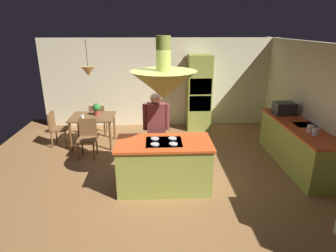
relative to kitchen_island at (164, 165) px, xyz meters
name	(u,v)px	position (x,y,z in m)	size (l,w,h in m)	color
ground	(164,181)	(0.00, 0.20, -0.46)	(8.16, 8.16, 0.00)	olive
wall_back	(160,83)	(0.00, 3.65, 0.81)	(6.80, 0.10, 2.55)	beige
wall_right	(327,111)	(3.25, 0.60, 0.81)	(0.10, 7.20, 2.55)	beige
kitchen_island	(164,165)	(0.00, 0.00, 0.00)	(1.71, 0.88, 0.94)	#939E42
counter_run_right	(296,145)	(2.84, 0.80, 0.00)	(0.73, 2.54, 0.92)	#939E42
oven_tower	(199,93)	(1.10, 3.24, 0.60)	(0.66, 0.62, 2.12)	#939E42
dining_table	(93,120)	(-1.70, 2.10, 0.19)	(1.06, 0.85, 0.76)	brown
person_at_island	(156,127)	(-0.13, 0.71, 0.48)	(0.53, 0.22, 1.64)	tan
range_hood	(164,83)	(0.00, 0.00, 1.51)	(1.10, 1.10, 1.00)	#939E42
pendant_light_over_table	(88,71)	(-1.70, 2.10, 1.40)	(0.32, 0.32, 0.82)	#E0B266
chair_facing_island	(87,135)	(-1.70, 1.45, 0.04)	(0.40, 0.40, 0.87)	brown
chair_by_back_wall	(98,118)	(-1.70, 2.75, 0.04)	(0.40, 0.40, 0.87)	brown
chair_at_corner	(56,126)	(-2.61, 2.10, 0.04)	(0.40, 0.40, 0.87)	brown
potted_plant_on_table	(97,109)	(-1.59, 2.18, 0.47)	(0.20, 0.20, 0.30)	#99382D
cup_on_table	(82,117)	(-1.89, 1.89, 0.34)	(0.07, 0.07, 0.09)	white
canister_flour	(316,132)	(2.84, 0.17, 0.53)	(0.11, 0.11, 0.15)	silver
canister_sugar	(311,129)	(2.84, 0.35, 0.52)	(0.13, 0.13, 0.14)	silver
microwave_on_counter	(284,108)	(2.84, 1.55, 0.59)	(0.46, 0.36, 0.28)	#232326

